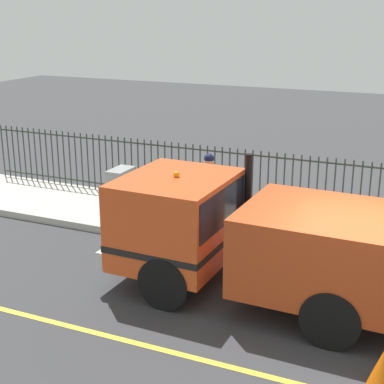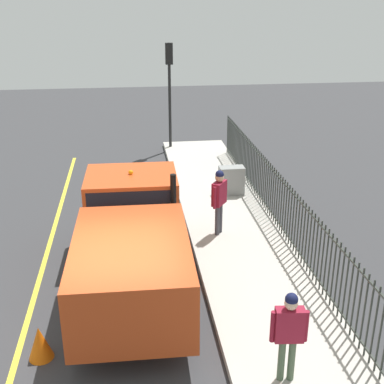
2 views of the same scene
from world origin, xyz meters
The scene contains 5 objects.
ground_plane centered at (0.00, 0.00, 0.00)m, with size 57.94×57.94×0.00m, color #38383A.
sidewalk_slab centered at (3.20, 0.00, 0.09)m, with size 2.64×26.34×0.17m, color #B7B2A8.
work_truck centered at (0.32, 1.85, 1.23)m, with size 2.42×6.13×2.43m.
worker_standing centered at (2.68, 3.78, 1.29)m, with size 0.48×0.56×1.83m.
utility_cabinet centered at (3.62, 6.64, 0.64)m, with size 0.81×0.45×0.93m, color gray.
Camera 1 is at (-8.99, -1.01, 5.07)m, focal length 54.97 mm.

